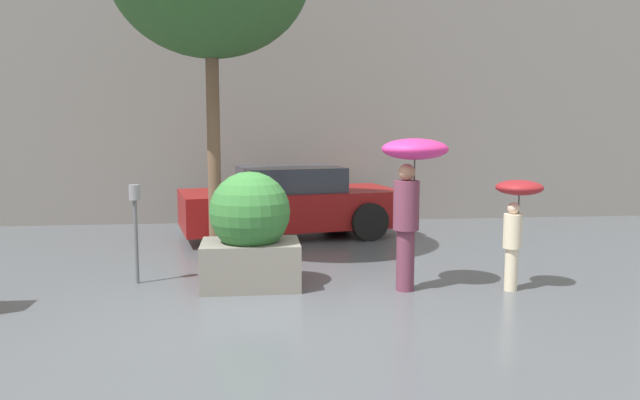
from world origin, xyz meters
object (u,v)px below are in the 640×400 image
(person_child, at_px, (517,208))
(parked_car_near, at_px, (290,203))
(planter_box, at_px, (250,231))
(parking_meter, at_px, (135,213))
(person_adult, at_px, (411,177))

(person_child, height_order, parked_car_near, person_child)
(planter_box, relative_size, parked_car_near, 0.35)
(planter_box, bearing_deg, person_child, -8.56)
(planter_box, height_order, parking_meter, planter_box)
(parking_meter, bearing_deg, person_child, -9.99)
(planter_box, relative_size, parking_meter, 1.14)
(person_child, distance_m, parking_meter, 4.93)
(planter_box, relative_size, person_adult, 0.78)
(person_adult, distance_m, parking_meter, 3.64)
(planter_box, xyz_separation_m, person_child, (3.35, -0.50, 0.31))
(person_child, height_order, parking_meter, person_child)
(parking_meter, bearing_deg, planter_box, -13.14)
(parked_car_near, bearing_deg, parking_meter, 135.18)
(person_adult, bearing_deg, planter_box, 135.61)
(person_adult, height_order, parking_meter, person_adult)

